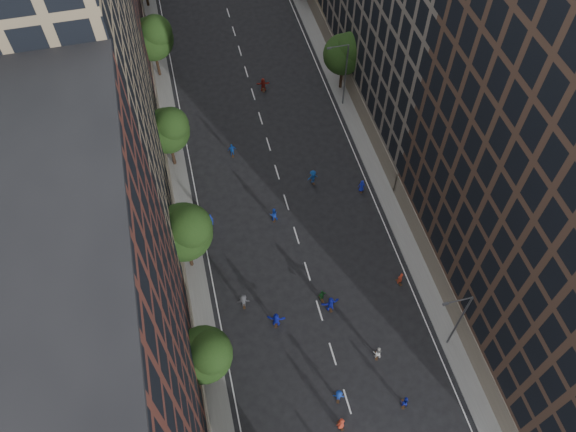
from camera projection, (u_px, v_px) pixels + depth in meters
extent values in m
plane|color=black|center=(269.00, 147.00, 66.54)|extent=(240.00, 240.00, 0.00)
cube|color=slate|center=(161.00, 120.00, 69.07)|extent=(4.00, 105.00, 0.15)
cube|color=slate|center=(347.00, 89.00, 72.43)|extent=(4.00, 105.00, 0.15)
cube|color=#552820|center=(69.00, 367.00, 35.21)|extent=(14.00, 22.00, 30.00)
cube|color=#837256|center=(57.00, 91.00, 47.27)|extent=(14.00, 26.00, 34.00)
cylinder|color=black|center=(209.00, 369.00, 48.66)|extent=(0.36, 0.36, 3.70)
sphere|color=black|center=(204.00, 355.00, 45.94)|extent=(4.80, 4.80, 4.80)
sphere|color=black|center=(210.00, 353.00, 44.78)|extent=(3.60, 3.60, 3.60)
cylinder|color=black|center=(189.00, 254.00, 55.29)|extent=(0.36, 0.36, 4.22)
sphere|color=black|center=(183.00, 232.00, 52.18)|extent=(5.60, 5.60, 5.60)
sphere|color=black|center=(189.00, 227.00, 50.82)|extent=(4.20, 4.20, 4.20)
cylinder|color=black|center=(172.00, 153.00, 63.40)|extent=(0.36, 0.36, 3.87)
sphere|color=black|center=(167.00, 131.00, 60.55)|extent=(5.00, 5.00, 5.00)
sphere|color=black|center=(171.00, 125.00, 59.34)|extent=(3.75, 3.75, 3.75)
cylinder|color=black|center=(157.00, 63.00, 72.45)|extent=(0.36, 0.36, 4.05)
sphere|color=black|center=(152.00, 39.00, 69.47)|extent=(5.40, 5.40, 5.40)
sphere|color=black|center=(156.00, 32.00, 68.16)|extent=(4.05, 4.05, 4.05)
cylinder|color=black|center=(341.00, 76.00, 71.15)|extent=(0.36, 0.36, 3.74)
sphere|color=black|center=(343.00, 54.00, 68.39)|extent=(5.00, 5.00, 5.00)
sphere|color=black|center=(350.00, 48.00, 67.18)|extent=(3.75, 3.75, 3.75)
cylinder|color=#595B60|center=(459.00, 322.00, 48.42)|extent=(0.18, 0.18, 9.00)
cylinder|color=#595B60|center=(459.00, 301.00, 44.61)|extent=(2.40, 0.12, 0.12)
cube|color=#595B60|center=(446.00, 304.00, 44.50)|extent=(0.50, 0.22, 0.15)
cylinder|color=#595B60|center=(345.00, 76.00, 67.22)|extent=(0.18, 0.18, 9.00)
cylinder|color=#595B60|center=(339.00, 46.00, 63.41)|extent=(2.40, 0.12, 0.12)
cube|color=#595B60|center=(329.00, 48.00, 63.30)|extent=(0.50, 0.22, 0.15)
imported|color=navy|center=(404.00, 402.00, 48.11)|extent=(0.89, 0.79, 1.53)
imported|color=#13349F|center=(339.00, 396.00, 48.39)|extent=(1.14, 0.88, 1.55)
imported|color=#121A95|center=(330.00, 304.00, 53.33)|extent=(1.85, 0.75, 1.95)
imported|color=#AE301D|center=(341.00, 423.00, 46.98)|extent=(0.92, 0.71, 1.66)
imported|color=#AE321D|center=(400.00, 278.00, 55.10)|extent=(0.71, 0.56, 1.71)
imported|color=silver|center=(377.00, 353.00, 50.63)|extent=(0.98, 0.87, 1.68)
imported|color=#3A3B3F|center=(243.00, 301.00, 53.61)|extent=(1.22, 0.79, 1.78)
imported|color=#1B5C25|center=(322.00, 296.00, 54.07)|extent=(0.98, 0.53, 1.58)
imported|color=#1621B4|center=(276.00, 320.00, 52.42)|extent=(1.82, 1.07, 1.87)
imported|color=#1622B2|center=(362.00, 186.00, 62.03)|extent=(0.87, 0.67, 1.58)
imported|color=#122898|center=(210.00, 220.00, 59.24)|extent=(0.70, 0.54, 1.72)
imported|color=#1331A0|center=(274.00, 215.00, 59.63)|extent=(0.92, 0.75, 1.75)
imported|color=navy|center=(313.00, 177.00, 62.62)|extent=(1.30, 0.89, 1.85)
imported|color=#1548AB|center=(232.00, 150.00, 65.10)|extent=(1.01, 0.43, 1.72)
imported|color=maroon|center=(263.00, 85.00, 71.61)|extent=(1.75, 0.73, 1.84)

